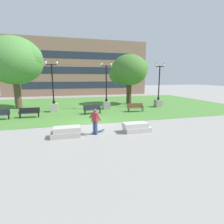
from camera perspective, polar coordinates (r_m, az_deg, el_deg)
name	(u,v)px	position (r m, az deg, el deg)	size (l,w,h in m)	color
ground_plane	(92,124)	(14.13, -6.69, -4.00)	(140.00, 140.00, 0.00)	gray
grass_lawn	(80,106)	(23.87, -10.28, 2.10)	(40.00, 20.00, 0.02)	#4C8438
concrete_block_center	(66,132)	(11.41, -14.70, -6.36)	(1.83, 0.90, 0.64)	#B2ADA3
concrete_block_left	(136,127)	(12.18, 7.92, -4.98)	(1.90, 0.90, 0.64)	#BCB7B2
person_skateboarder	(95,120)	(11.38, -5.57, -2.64)	(0.68, 1.12, 1.71)	#384C7A
skateboard	(98,131)	(11.97, -4.60, -6.31)	(1.00, 0.63, 0.14)	#2D4C75
park_bench_near_right	(135,107)	(19.28, 7.60, 1.67)	(1.83, 0.65, 0.90)	brown
park_bench_far_left	(92,109)	(18.09, -6.48, 1.07)	(1.86, 0.79, 0.90)	#1E232D
park_bench_far_right	(29,112)	(18.00, -25.38, 0.02)	(1.82, 0.59, 0.90)	black
lamp_post_right	(106,100)	(20.70, -1.85, 4.01)	(1.32, 0.80, 5.46)	gray
lamp_post_left	(158,98)	(22.95, 14.88, 4.35)	(1.32, 0.80, 5.50)	gray
lamp_post_center	(54,102)	(20.00, -18.47, 3.21)	(1.32, 0.80, 5.49)	#ADA89E
tree_near_right	(129,71)	(24.73, 5.52, 13.32)	(5.18, 4.94, 6.81)	#42301E
tree_far_right	(14,61)	(23.80, -29.46, 14.19)	(6.70, 6.38, 8.30)	brown
building_facade_distant	(79,68)	(38.19, -10.76, 13.99)	(29.81, 1.03, 11.49)	#8E6B56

